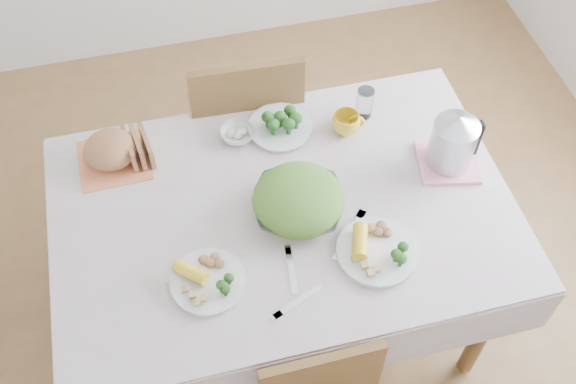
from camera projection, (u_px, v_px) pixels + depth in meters
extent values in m
plane|color=brown|center=(285.00, 315.00, 2.81)|extent=(3.60, 3.60, 0.00)
cube|color=brown|center=(284.00, 269.00, 2.51)|extent=(1.40, 0.90, 0.75)
cube|color=beige|center=(284.00, 210.00, 2.20)|extent=(1.50, 1.00, 0.01)
cube|color=brown|center=(244.00, 124.00, 2.82)|extent=(0.45, 0.45, 0.96)
imported|color=white|center=(298.00, 205.00, 2.16)|extent=(0.34, 0.34, 0.07)
cylinder|color=white|center=(208.00, 282.00, 2.02)|extent=(0.31, 0.31, 0.02)
cylinder|color=white|center=(377.00, 252.00, 2.08)|extent=(0.36, 0.36, 0.02)
cylinder|color=beige|center=(280.00, 128.00, 2.40)|extent=(0.28, 0.28, 0.02)
cube|color=#DD7648|center=(114.00, 160.00, 2.32)|extent=(0.24, 0.24, 0.00)
ellipsoid|color=#8E5D37|center=(111.00, 150.00, 2.27)|extent=(0.22, 0.22, 0.11)
imported|color=white|center=(237.00, 134.00, 2.37)|extent=(0.14, 0.14, 0.04)
imported|color=gold|center=(346.00, 123.00, 2.37)|extent=(0.13, 0.13, 0.08)
cylinder|color=white|center=(365.00, 102.00, 2.40)|extent=(0.08, 0.08, 0.12)
cube|color=pink|center=(447.00, 162.00, 2.31)|extent=(0.23, 0.23, 0.02)
cylinder|color=#B2B5BA|center=(453.00, 140.00, 2.22)|extent=(0.18, 0.18, 0.21)
cube|color=silver|center=(291.00, 270.00, 2.05)|extent=(0.04, 0.17, 0.00)
cube|color=silver|center=(350.00, 235.00, 2.13)|extent=(0.16, 0.18, 0.00)
cube|color=silver|center=(298.00, 302.00, 1.99)|extent=(0.17, 0.08, 0.00)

